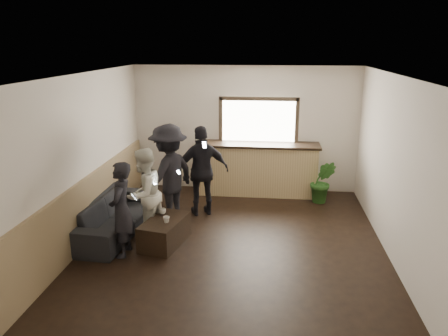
# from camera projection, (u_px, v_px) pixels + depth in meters

# --- Properties ---
(ground) EXTENTS (5.00, 6.00, 0.01)m
(ground) POSITION_uv_depth(u_px,v_px,m) (232.00, 245.00, 7.31)
(ground) COLOR black
(room_shell) EXTENTS (5.01, 6.01, 2.80)m
(room_shell) POSITION_uv_depth(u_px,v_px,m) (187.00, 160.00, 6.98)
(room_shell) COLOR silver
(room_shell) RESTS_ON ground
(bar_counter) EXTENTS (2.70, 0.68, 2.13)m
(bar_counter) POSITION_uv_depth(u_px,v_px,m) (257.00, 166.00, 9.68)
(bar_counter) COLOR tan
(bar_counter) RESTS_ON ground
(sofa) EXTENTS (1.05, 2.32, 0.66)m
(sofa) POSITION_uv_depth(u_px,v_px,m) (114.00, 215.00, 7.74)
(sofa) COLOR black
(sofa) RESTS_ON ground
(coffee_table) EXTENTS (0.74, 1.08, 0.44)m
(coffee_table) POSITION_uv_depth(u_px,v_px,m) (165.00, 232.00, 7.31)
(coffee_table) COLOR black
(coffee_table) RESTS_ON ground
(cup_a) EXTENTS (0.17, 0.17, 0.09)m
(cup_a) POSITION_uv_depth(u_px,v_px,m) (163.00, 211.00, 7.49)
(cup_a) COLOR silver
(cup_a) RESTS_ON coffee_table
(cup_b) EXTENTS (0.15, 0.15, 0.10)m
(cup_b) POSITION_uv_depth(u_px,v_px,m) (166.00, 220.00, 7.13)
(cup_b) COLOR silver
(cup_b) RESTS_ON coffee_table
(potted_plant) EXTENTS (0.55, 0.46, 0.92)m
(potted_plant) POSITION_uv_depth(u_px,v_px,m) (323.00, 182.00, 9.14)
(potted_plant) COLOR #2D6623
(potted_plant) RESTS_ON ground
(person_a) EXTENTS (0.47, 0.58, 1.53)m
(person_a) POSITION_uv_depth(u_px,v_px,m) (121.00, 210.00, 6.80)
(person_a) COLOR black
(person_a) RESTS_ON ground
(person_b) EXTENTS (0.85, 0.94, 1.58)m
(person_b) POSITION_uv_depth(u_px,v_px,m) (144.00, 194.00, 7.42)
(person_b) COLOR white
(person_b) RESTS_ON ground
(person_c) EXTENTS (1.18, 1.40, 1.87)m
(person_c) POSITION_uv_depth(u_px,v_px,m) (169.00, 175.00, 8.00)
(person_c) COLOR black
(person_c) RESTS_ON ground
(person_d) EXTENTS (1.12, 0.77, 1.77)m
(person_d) POSITION_uv_depth(u_px,v_px,m) (202.00, 171.00, 8.42)
(person_d) COLOR black
(person_d) RESTS_ON ground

